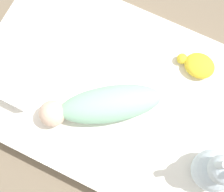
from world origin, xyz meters
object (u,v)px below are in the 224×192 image
object	(u,v)px
swaddled_baby	(102,105)
turtle_plush	(198,65)
pillow	(14,71)
bunny_plush	(215,170)

from	to	relation	value
swaddled_baby	turtle_plush	bearing A→B (deg)	-164.74
pillow	bunny_plush	distance (m)	1.09
pillow	turtle_plush	xyz separation A→B (m)	(-0.84, -0.45, -0.01)
bunny_plush	turtle_plush	size ratio (longest dim) A/B	1.82
pillow	bunny_plush	world-z (taller)	bunny_plush
pillow	swaddled_baby	bearing A→B (deg)	-176.50
turtle_plush	swaddled_baby	bearing A→B (deg)	50.20
swaddled_baby	turtle_plush	xyz separation A→B (m)	(-0.35, -0.42, -0.04)
turtle_plush	bunny_plush	bearing A→B (deg)	117.22
bunny_plush	turtle_plush	bearing A→B (deg)	-62.78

